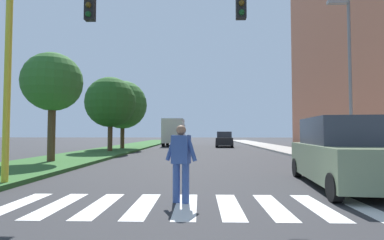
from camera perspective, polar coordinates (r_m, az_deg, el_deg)
ground_plane at (r=27.32m, az=0.98°, el=-5.74°), size 140.00×140.00×0.00m
crosswalk at (r=6.30m, az=-1.19°, el=-16.47°), size 7.65×2.20×0.01m
median_strip at (r=26.34m, az=-14.51°, el=-5.61°), size 4.26×64.00×0.15m
tree_mid at (r=15.94m, az=-25.68°, el=6.64°), size 2.87×2.87×5.32m
tree_far at (r=23.14m, az=-15.70°, el=3.36°), size 3.84×3.84×5.65m
tree_distant at (r=27.08m, az=-13.43°, el=2.92°), size 4.35×4.35×6.10m
sidewalk_right at (r=26.36m, az=17.85°, el=-5.57°), size 3.00×64.00×0.15m
traffic_light_gantry at (r=9.06m, az=-19.98°, el=15.60°), size 7.85×0.30×6.00m
street_lamp_right at (r=15.24m, az=28.24°, el=9.40°), size 1.02×0.24×7.50m
pedestrian_performer at (r=6.43m, az=-2.17°, el=-7.79°), size 0.73×0.35×1.69m
suv_crossing at (r=9.27m, az=27.48°, el=-5.91°), size 2.41×4.78×1.97m
sedan_midblock at (r=32.04m, az=6.35°, el=-3.87°), size 2.15×4.60×1.66m
truck_box_delivery at (r=34.31m, az=-3.51°, el=-2.35°), size 2.40×6.20×3.10m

